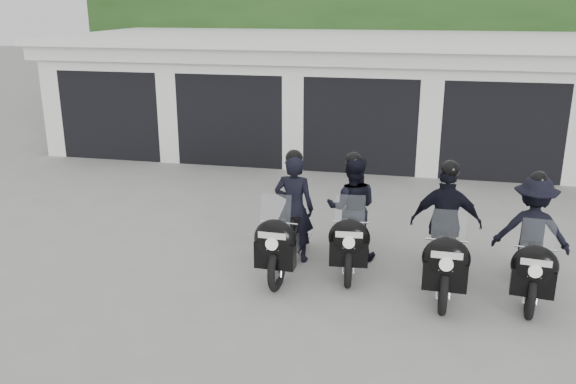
% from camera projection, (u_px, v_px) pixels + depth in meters
% --- Properties ---
extents(ground, '(80.00, 80.00, 0.00)m').
position_uv_depth(ground, '(320.00, 270.00, 9.09)').
color(ground, gray).
rests_on(ground, ground).
extents(garage_block, '(16.40, 6.80, 2.96)m').
position_uv_depth(garage_block, '(370.00, 96.00, 16.17)').
color(garage_block, white).
rests_on(garage_block, ground).
extents(background_vegetation, '(20.00, 3.90, 5.80)m').
position_uv_depth(background_vegetation, '(396.00, 34.00, 20.22)').
color(background_vegetation, '#1D3C16').
rests_on(background_vegetation, ground).
extents(police_bike_a, '(0.66, 2.08, 1.81)m').
position_uv_depth(police_bike_a, '(289.00, 222.00, 8.99)').
color(police_bike_a, black).
rests_on(police_bike_a, ground).
extents(police_bike_b, '(0.83, 2.00, 1.74)m').
position_uv_depth(police_bike_b, '(351.00, 217.00, 9.18)').
color(police_bike_b, black).
rests_on(police_bike_b, ground).
extents(police_bike_c, '(1.00, 2.08, 1.81)m').
position_uv_depth(police_bike_c, '(446.00, 233.00, 8.46)').
color(police_bike_c, black).
rests_on(police_bike_c, ground).
extents(police_bike_d, '(1.08, 1.97, 1.71)m').
position_uv_depth(police_bike_d, '(532.00, 240.00, 8.29)').
color(police_bike_d, black).
rests_on(police_bike_d, ground).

